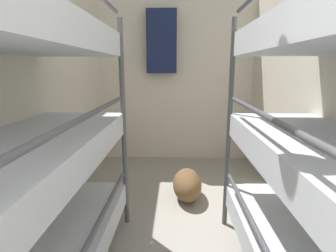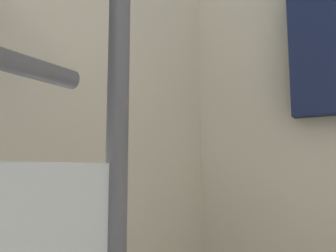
# 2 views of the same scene
# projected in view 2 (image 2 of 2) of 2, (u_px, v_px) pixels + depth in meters

# --- Properties ---
(hanging_coat) EXTENTS (0.44, 0.12, 0.90)m
(hanging_coat) POSITION_uv_depth(u_px,v_px,m) (326.00, 45.00, 2.09)
(hanging_coat) COLOR #192347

